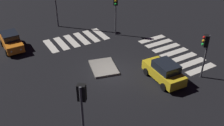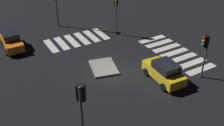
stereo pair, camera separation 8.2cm
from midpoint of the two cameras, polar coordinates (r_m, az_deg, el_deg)
The scene contains 9 objects.
ground_plane at distance 22.18m, azimuth 0.11°, elevation -2.20°, with size 80.00×80.00×0.00m, color black.
traffic_island at distance 22.77m, azimuth -1.76°, elevation -0.96°, with size 3.26×2.75×0.18m.
car_orange at distance 27.50m, azimuth -21.14°, elevation 4.53°, with size 3.77×1.78×1.63m.
car_yellow at distance 21.27m, azimuth 11.48°, elevation -1.84°, with size 4.01×2.04×1.71m.
traffic_light_east at distance 27.53m, azimuth 0.97°, elevation 12.45°, with size 0.53×0.54×4.39m.
traffic_light_west at distance 13.61m, azimuth -6.54°, elevation -8.78°, with size 0.53×0.54×4.69m.
traffic_light_south at distance 21.44m, azimuth 19.96°, elevation 3.48°, with size 0.54×0.53×3.83m.
crosswalk_near at distance 25.93m, azimuth 13.64°, elevation 2.22°, with size 7.60×3.20×0.02m.
crosswalk_side at distance 27.97m, azimuth -7.63°, elevation 5.12°, with size 3.20×6.45×0.02m.
Camera 2 is at (-15.94, 9.31, 12.29)m, focal length 41.55 mm.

